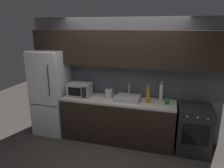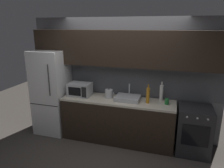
% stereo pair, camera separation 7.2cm
% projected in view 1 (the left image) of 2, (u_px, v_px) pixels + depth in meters
% --- Properties ---
extents(ground_plane, '(10.00, 10.00, 0.00)m').
position_uv_depth(ground_plane, '(105.00, 166.00, 3.56)').
color(ground_plane, '#3D3833').
extents(back_wall, '(4.01, 0.44, 2.50)m').
position_uv_depth(back_wall, '(122.00, 65.00, 4.24)').
color(back_wall, slate).
rests_on(back_wall, ground).
extents(counter_run, '(2.27, 0.60, 0.90)m').
position_uv_depth(counter_run, '(118.00, 120.00, 4.27)').
color(counter_run, black).
rests_on(counter_run, ground).
extents(refrigerator, '(0.68, 0.69, 1.84)m').
position_uv_depth(refrigerator, '(51.00, 92.00, 4.53)').
color(refrigerator, white).
rests_on(refrigerator, ground).
extents(oven_range, '(0.60, 0.62, 0.90)m').
position_uv_depth(oven_range, '(193.00, 129.00, 3.88)').
color(oven_range, '#232326').
rests_on(oven_range, ground).
extents(microwave, '(0.46, 0.35, 0.27)m').
position_uv_depth(microwave, '(80.00, 89.00, 4.34)').
color(microwave, '#A8AAAF').
rests_on(microwave, counter_run).
extents(sink_basin, '(0.48, 0.38, 0.30)m').
position_uv_depth(sink_basin, '(128.00, 98.00, 4.11)').
color(sink_basin, '#ADAFB5').
rests_on(sink_basin, counter_run).
extents(kettle, '(0.19, 0.15, 0.20)m').
position_uv_depth(kettle, '(109.00, 94.00, 4.21)').
color(kettle, '#B7BABF').
rests_on(kettle, counter_run).
extents(wine_bottle_white, '(0.07, 0.07, 0.39)m').
position_uv_depth(wine_bottle_white, '(161.00, 92.00, 4.06)').
color(wine_bottle_white, silver).
rests_on(wine_bottle_white, counter_run).
extents(wine_bottle_amber, '(0.07, 0.07, 0.37)m').
position_uv_depth(wine_bottle_amber, '(148.00, 95.00, 3.92)').
color(wine_bottle_amber, '#B27019').
rests_on(wine_bottle_amber, counter_run).
extents(mug_green, '(0.08, 0.08, 0.11)m').
position_uv_depth(mug_green, '(167.00, 101.00, 3.89)').
color(mug_green, '#1E6B2D').
rests_on(mug_green, counter_run).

